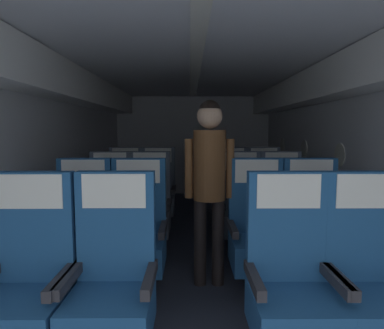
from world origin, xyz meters
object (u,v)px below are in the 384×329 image
at_px(seat_b_right_window, 258,236).
at_px(seat_d_left_aisle, 158,195).
at_px(seat_d_right_window, 231,194).
at_px(seat_d_left_window, 125,194).
at_px(seat_a_left_window, 27,290).
at_px(seat_c_left_window, 109,211).
at_px(seat_c_right_aisle, 282,210).
at_px(seat_a_left_aisle, 112,288).
at_px(seat_d_right_aisle, 265,194).
at_px(seat_a_right_aisle, 372,289).
at_px(seat_b_right_aisle, 313,236).
at_px(flight_attendant, 209,172).
at_px(seat_c_right_window, 241,210).
at_px(seat_c_left_aisle, 149,210).
at_px(seat_a_right_window, 291,289).
at_px(seat_b_left_aisle, 138,237).
at_px(seat_b_left_window, 82,236).

xyz_separation_m(seat_b_right_window, seat_d_left_aisle, (-1.02, 1.87, 0.00)).
bearing_deg(seat_d_right_window, seat_d_left_window, 179.60).
relative_size(seat_a_left_window, seat_d_left_window, 1.00).
xyz_separation_m(seat_c_left_window, seat_c_right_aisle, (1.94, 0.01, 0.00)).
xyz_separation_m(seat_a_left_aisle, seat_d_right_aisle, (1.49, 2.82, 0.00)).
bearing_deg(seat_a_right_aisle, seat_b_right_window, 115.44).
bearing_deg(seat_b_right_window, seat_d_right_aisle, 75.92).
relative_size(seat_a_right_aisle, seat_c_left_window, 1.00).
height_order(seat_b_right_window, seat_d_left_aisle, same).
bearing_deg(seat_b_right_aisle, flight_attendant, 171.60).
bearing_deg(seat_c_right_aisle, seat_c_right_window, 179.36).
bearing_deg(seat_c_left_aisle, seat_a_right_window, -61.65).
bearing_deg(flight_attendant, seat_b_right_aisle, -11.65).
distance_m(seat_c_left_window, seat_c_left_aisle, 0.45).
height_order(seat_b_left_aisle, seat_b_right_window, same).
bearing_deg(seat_a_right_aisle, seat_c_right_window, 103.53).
xyz_separation_m(seat_c_left_window, seat_d_left_window, (-0.01, 0.96, 0.00)).
bearing_deg(seat_c_right_window, seat_a_left_aisle, -118.13).
xyz_separation_m(seat_a_left_aisle, seat_d_left_aisle, (-0.00, 2.82, 0.00)).
relative_size(seat_b_right_window, flight_attendant, 0.69).
bearing_deg(seat_c_right_window, seat_c_left_window, -179.26).
bearing_deg(seat_a_left_window, seat_b_right_window, 32.87).
bearing_deg(seat_d_right_aisle, seat_a_left_aisle, -117.76).
xyz_separation_m(seat_b_right_aisle, seat_c_left_aisle, (-1.50, 0.94, 0.00)).
height_order(seat_a_right_aisle, seat_c_left_aisle, same).
bearing_deg(seat_c_right_aisle, seat_b_left_aisle, -147.22).
relative_size(seat_a_right_aisle, seat_b_right_window, 1.00).
distance_m(seat_a_left_window, seat_a_right_window, 1.49).
relative_size(seat_a_right_window, seat_d_left_window, 1.00).
bearing_deg(seat_b_right_aisle, seat_b_left_aisle, -179.52).
distance_m(seat_c_right_aisle, seat_c_right_window, 0.47).
distance_m(seat_a_left_aisle, seat_c_right_window, 2.15).
bearing_deg(seat_d_right_window, seat_d_right_aisle, -0.39).
bearing_deg(seat_b_left_window, seat_a_left_aisle, -63.51).
bearing_deg(seat_a_left_window, seat_d_right_aisle, 55.32).
height_order(seat_a_right_aisle, seat_d_left_window, same).
xyz_separation_m(seat_a_left_window, seat_a_left_aisle, (0.48, 0.01, 0.00)).
xyz_separation_m(seat_a_left_window, flight_attendant, (1.09, 1.09, 0.53)).
bearing_deg(seat_c_right_window, seat_c_left_aisle, -179.72).
distance_m(seat_d_right_window, flight_attendant, 1.87).
distance_m(seat_a_right_aisle, seat_d_left_aisle, 3.20).
distance_m(seat_c_right_window, seat_d_right_window, 0.93).
bearing_deg(seat_c_left_aisle, seat_d_left_aisle, 89.30).
height_order(seat_b_right_aisle, seat_d_right_window, same).
relative_size(seat_b_left_aisle, seat_d_left_window, 1.00).
relative_size(seat_c_left_aisle, seat_d_left_aisle, 1.00).
distance_m(seat_a_left_window, seat_a_right_aisle, 1.95).
relative_size(seat_a_right_aisle, seat_c_left_aisle, 1.00).
bearing_deg(seat_c_left_aisle, seat_d_right_window, 42.06).
relative_size(seat_a_left_aisle, flight_attendant, 0.69).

